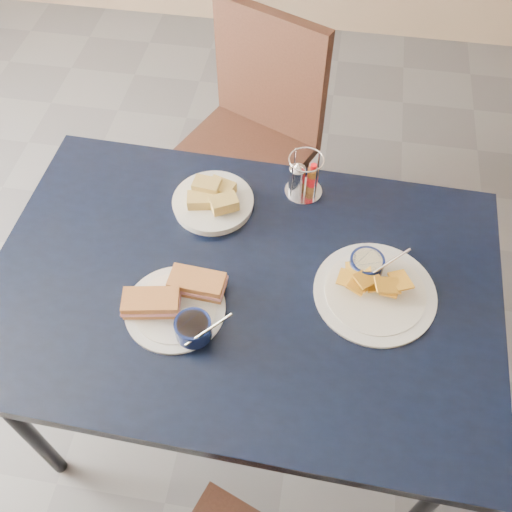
% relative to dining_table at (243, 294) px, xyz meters
% --- Properties ---
extents(ground, '(6.00, 6.00, 0.00)m').
position_rel_dining_table_xyz_m(ground, '(0.18, -0.10, -0.69)').
color(ground, '#4E4E53').
rests_on(ground, ground).
extents(dining_table, '(1.37, 0.93, 0.75)m').
position_rel_dining_table_xyz_m(dining_table, '(0.00, 0.00, 0.00)').
color(dining_table, black).
rests_on(dining_table, ground).
extents(chair_far, '(0.59, 0.59, 0.96)m').
position_rel_dining_table_xyz_m(chair_far, '(-0.14, 0.84, -0.14)').
color(chair_far, black).
rests_on(chair_far, ground).
extents(sandwich_plate, '(0.30, 0.26, 0.12)m').
position_rel_dining_table_xyz_m(sandwich_plate, '(-0.14, -0.11, 0.08)').
color(sandwich_plate, white).
rests_on(sandwich_plate, dining_table).
extents(plantain_plate, '(0.32, 0.32, 0.12)m').
position_rel_dining_table_xyz_m(plantain_plate, '(0.33, 0.04, 0.08)').
color(plantain_plate, white).
rests_on(plantain_plate, dining_table).
extents(bread_basket, '(0.23, 0.23, 0.07)m').
position_rel_dining_table_xyz_m(bread_basket, '(-0.13, 0.25, 0.08)').
color(bread_basket, white).
rests_on(bread_basket, dining_table).
extents(condiment_caddy, '(0.11, 0.11, 0.14)m').
position_rel_dining_table_xyz_m(condiment_caddy, '(0.12, 0.35, 0.11)').
color(condiment_caddy, silver).
rests_on(condiment_caddy, dining_table).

